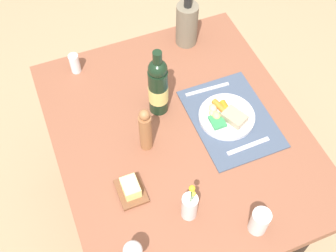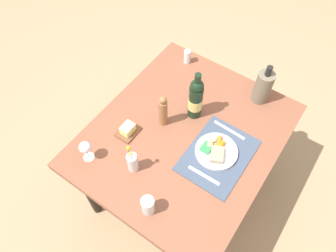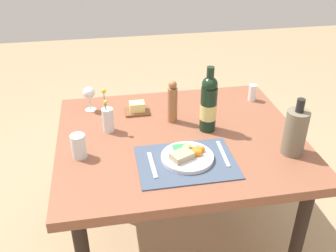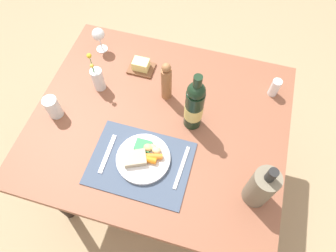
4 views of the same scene
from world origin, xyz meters
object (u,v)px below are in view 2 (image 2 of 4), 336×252
butter_dish (128,130)px  salt_shaker (187,57)px  dining_table (185,141)px  water_tumbler (148,206)px  wine_glass (85,148)px  knife (229,130)px  cooler_bottle (263,87)px  wine_bottle (196,98)px  flower_vase (132,162)px  fork (204,175)px  pepper_mill (163,111)px  dinner_plate (216,151)px

butter_dish → salt_shaker: size_ratio=1.36×
dining_table → water_tumbler: (-0.48, -0.10, 0.13)m
wine_glass → butter_dish: bearing=-16.4°
dining_table → knife: 0.27m
cooler_bottle → wine_bottle: wine_bottle is taller
dining_table → salt_shaker: size_ratio=12.37×
cooler_bottle → flower_vase: (-0.81, 0.34, -0.04)m
cooler_bottle → wine_glass: bearing=147.4°
wine_glass → cooler_bottle: bearing=-32.6°
fork → flower_vase: (-0.17, 0.33, 0.06)m
pepper_mill → wine_glass: size_ratio=1.65×
wine_glass → water_tumbler: size_ratio=1.23×
dinner_plate → flower_vase: (-0.33, 0.31, 0.05)m
butter_dish → water_tumbler: water_tumbler is taller
flower_vase → wine_glass: (-0.09, 0.24, 0.03)m
wine_bottle → dining_table: bearing=-166.7°
knife → wine_glass: wine_glass is taller
dining_table → dinner_plate: dinner_plate is taller
wine_bottle → wine_glass: wine_bottle is taller
knife → salt_shaker: bearing=59.7°
butter_dish → cooler_bottle: bearing=-37.6°
fork → salt_shaker: 0.84m
dining_table → wine_glass: (-0.43, 0.35, 0.18)m
fork → cooler_bottle: size_ratio=0.69×
salt_shaker → dining_table: bearing=-148.0°
water_tumbler → salt_shaker: bearing=22.6°
dinner_plate → water_tumbler: (-0.47, 0.11, 0.03)m
dinner_plate → wine_bottle: bearing=56.8°
pepper_mill → wine_glass: (-0.42, 0.20, -0.01)m
knife → salt_shaker: size_ratio=2.10×
cooler_bottle → water_tumbler: cooler_bottle is taller
dining_table → fork: bearing=-126.6°
dinner_plate → knife: 0.17m
dining_table → salt_shaker: bearing=32.0°
pepper_mill → salt_shaker: bearing=17.6°
cooler_bottle → butter_dish: cooler_bottle is taller
dining_table → dinner_plate: 0.23m
flower_vase → butter_dish: (0.16, 0.17, -0.04)m
knife → wine_bottle: size_ratio=0.60×
butter_dish → pepper_mill: bearing=-36.0°
wine_glass → flower_vase: bearing=-69.7°
flower_vase → water_tumbler: (-0.14, -0.20, -0.02)m
water_tumbler → wine_bottle: bearing=11.8°
dinner_plate → butter_dish: bearing=109.7°
fork → dinner_plate: bearing=6.2°
dining_table → flower_vase: (-0.34, 0.11, 0.15)m
fork → flower_vase: bearing=116.1°
wine_bottle → dinner_plate: bearing=-123.2°
cooler_bottle → salt_shaker: size_ratio=2.84×
fork → knife: 0.33m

